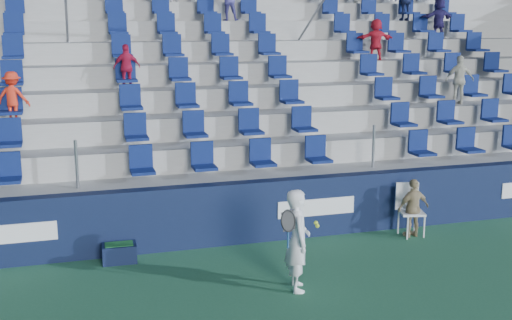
{
  "coord_description": "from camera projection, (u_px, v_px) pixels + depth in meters",
  "views": [
    {
      "loc": [
        -3.07,
        -8.33,
        4.26
      ],
      "look_at": [
        0.2,
        2.8,
        1.7
      ],
      "focal_mm": 45.0,
      "sensor_mm": 36.0,
      "label": 1
    }
  ],
  "objects": [
    {
      "name": "ground",
      "position": [
        296.0,
        311.0,
        9.57
      ],
      "size": [
        70.0,
        70.0,
        0.0
      ],
      "primitive_type": "plane",
      "color": "#2D6A46",
      "rests_on": "ground"
    },
    {
      "name": "tennis_player",
      "position": [
        298.0,
        240.0,
        10.16
      ],
      "size": [
        0.69,
        0.67,
        1.66
      ],
      "color": "white",
      "rests_on": "ground"
    },
    {
      "name": "line_judge",
      "position": [
        413.0,
        208.0,
        12.71
      ],
      "size": [
        0.71,
        0.34,
        1.18
      ],
      "primitive_type": "imported",
      "rotation": [
        0.0,
        0.0,
        3.22
      ],
      "color": "tan",
      "rests_on": "ground"
    },
    {
      "name": "ball_bin",
      "position": [
        119.0,
        252.0,
        11.45
      ],
      "size": [
        0.62,
        0.42,
        0.34
      ],
      "color": "#0F1838",
      "rests_on": "ground"
    },
    {
      "name": "sponsor_wall",
      "position": [
        241.0,
        212.0,
        12.39
      ],
      "size": [
        24.0,
        0.32,
        1.2
      ],
      "color": "#0F1837",
      "rests_on": "ground"
    },
    {
      "name": "line_judge_chair",
      "position": [
        409.0,
        205.0,
        12.86
      ],
      "size": [
        0.56,
        0.58,
        1.05
      ],
      "color": "white",
      "rests_on": "ground"
    },
    {
      "name": "grandstand",
      "position": [
        190.0,
        101.0,
        16.83
      ],
      "size": [
        24.0,
        8.17,
        6.63
      ],
      "color": "#A9A9A3",
      "rests_on": "ground"
    }
  ]
}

